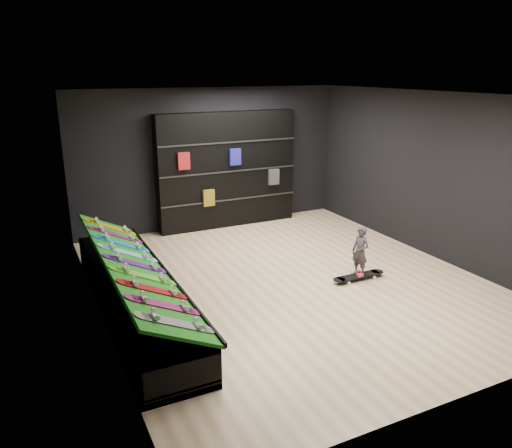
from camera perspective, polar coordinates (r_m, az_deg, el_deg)
name	(u,v)px	position (r m, az deg, el deg)	size (l,w,h in m)	color
floor	(288,281)	(8.36, 3.71, -6.47)	(6.00, 7.00, 0.01)	beige
ceiling	(292,95)	(7.66, 4.15, 14.52)	(6.00, 7.00, 0.01)	white
wall_back	(211,158)	(10.99, -5.22, 7.47)	(6.00, 0.02, 3.00)	black
wall_front	(469,270)	(5.28, 23.12, -4.90)	(6.00, 0.02, 3.00)	black
wall_left	(93,217)	(6.94, -18.15, 0.81)	(0.02, 7.00, 3.00)	black
wall_right	(433,176)	(9.69, 19.59, 5.21)	(0.02, 7.00, 3.00)	black
display_rack	(134,296)	(7.44, -13.80, -8.01)	(0.90, 4.50, 0.50)	black
turf_ramp	(135,266)	(7.27, -13.67, -4.66)	(1.00, 4.50, 0.04)	#105B0E
back_shelving	(227,170)	(10.98, -3.34, 6.19)	(3.13, 0.37, 2.50)	black
floor_skateboard	(359,277)	(8.53, 11.64, -5.98)	(0.98, 0.22, 0.09)	black
child	(360,261)	(8.42, 11.76, -4.15)	(0.19, 0.13, 0.50)	black
display_board_0	(176,323)	(5.58, -9.15, -11.09)	(0.98, 0.22, 0.09)	black
display_board_1	(164,305)	(5.99, -10.51, -9.08)	(0.98, 0.22, 0.09)	#E5198C
display_board_2	(153,289)	(6.40, -11.68, -7.33)	(0.98, 0.22, 0.09)	red
display_board_3	(144,276)	(6.83, -12.70, -5.80)	(0.98, 0.22, 0.09)	green
display_board_4	(136,264)	(7.26, -13.59, -4.44)	(0.98, 0.22, 0.09)	purple
display_board_5	(128,253)	(7.70, -14.38, -3.24)	(0.98, 0.22, 0.09)	#0CB2E5
display_board_6	(122,243)	(8.14, -15.08, -2.16)	(0.98, 0.22, 0.09)	blue
display_board_7	(116,235)	(8.58, -15.71, -1.20)	(0.98, 0.22, 0.09)	#2626BF
display_board_8	(111,227)	(9.03, -16.28, -0.33)	(0.98, 0.22, 0.09)	yellow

